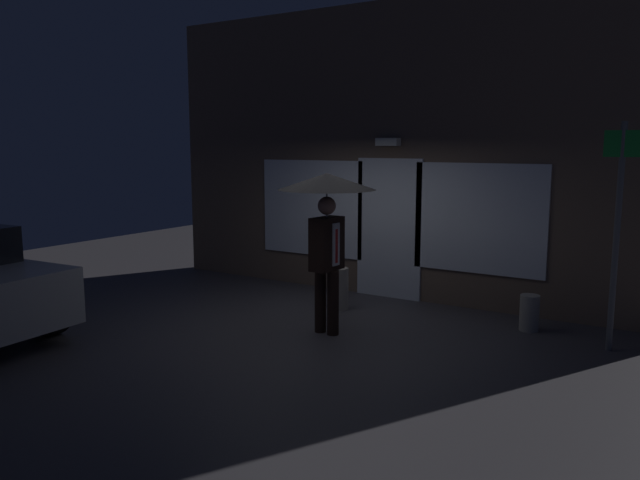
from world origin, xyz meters
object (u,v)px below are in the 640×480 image
sidewalk_bollard (340,289)px  sidewalk_bollard_2 (529,313)px  person_with_umbrella (327,203)px  street_sign_post (617,224)px

sidewalk_bollard → sidewalk_bollard_2: sidewalk_bollard is taller
person_with_umbrella → street_sign_post: bearing=115.1°
person_with_umbrella → street_sign_post: size_ratio=0.77×
sidewalk_bollard_2 → sidewalk_bollard: bearing=-171.3°
sidewalk_bollard → sidewalk_bollard_2: size_ratio=1.30×
person_with_umbrella → sidewalk_bollard_2: 3.02m
sidewalk_bollard → sidewalk_bollard_2: bearing=8.7°
sidewalk_bollard_2 → street_sign_post: bearing=-16.8°
person_with_umbrella → sidewalk_bollard_2: bearing=129.1°
street_sign_post → sidewalk_bollard: size_ratio=4.33×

